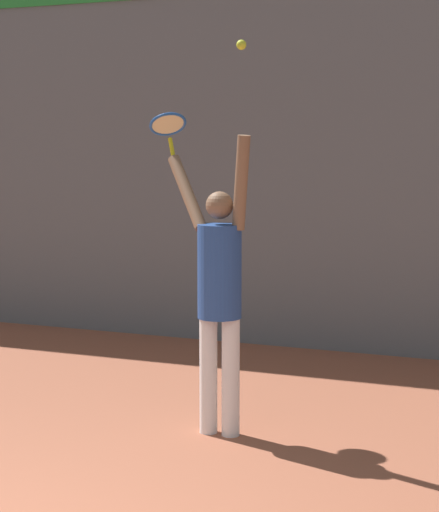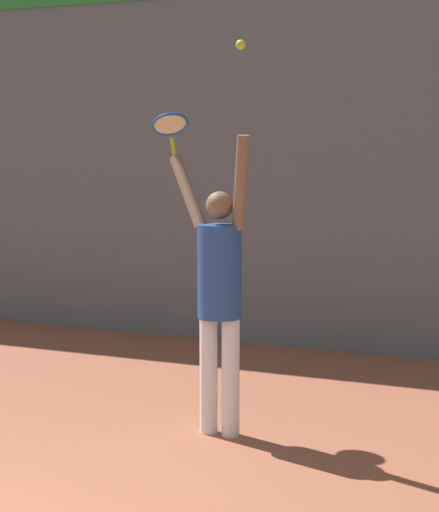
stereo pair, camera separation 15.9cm
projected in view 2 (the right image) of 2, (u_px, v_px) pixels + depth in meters
The scene contains 4 objects.
back_wall at pixel (284, 105), 9.45m from camera, with size 18.00×0.10×5.00m.
tennis_player at pixel (219, 286), 6.64m from camera, with size 0.81×0.50×2.17m.
tennis_racket at pixel (170, 126), 7.11m from camera, with size 0.38×0.38×0.36m.
tennis_ball at pixel (241, 45), 6.23m from camera, with size 0.07×0.07×0.07m.
Camera 2 is at (3.23, -2.92, 2.11)m, focal length 65.00 mm.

